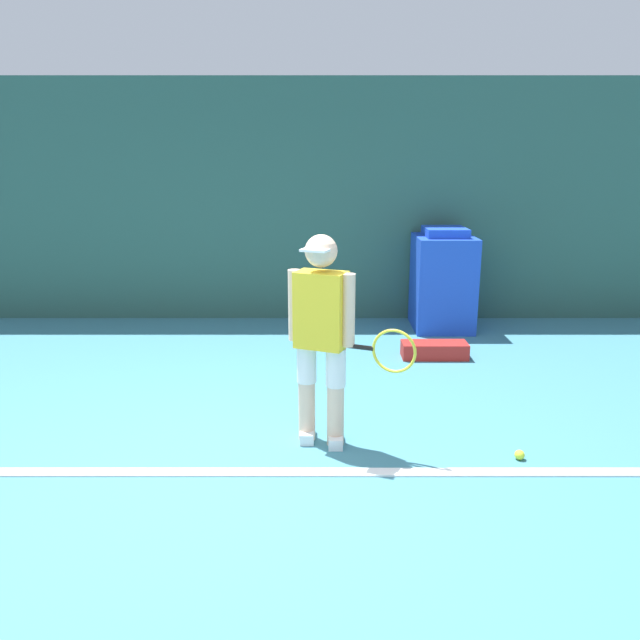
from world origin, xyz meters
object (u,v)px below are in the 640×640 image
object	(u,v)px
tennis_ball	(518,455)
equipment_bag	(433,350)
tennis_player	(322,332)
covered_chair	(442,280)

from	to	relation	value
tennis_ball	equipment_bag	size ratio (longest dim) A/B	0.10
tennis_player	tennis_ball	xyz separation A→B (m)	(1.33, -0.27, -0.79)
covered_chair	equipment_bag	size ratio (longest dim) A/B	1.80
tennis_ball	equipment_bag	distance (m)	2.21
covered_chair	tennis_ball	bearing A→B (deg)	-91.51
tennis_player	equipment_bag	xyz separation A→B (m)	(1.15, 1.93, -0.74)
tennis_player	covered_chair	bearing A→B (deg)	87.00
tennis_player	tennis_ball	bearing A→B (deg)	10.37
tennis_ball	covered_chair	size ratio (longest dim) A/B	0.06
covered_chair	equipment_bag	distance (m)	1.28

